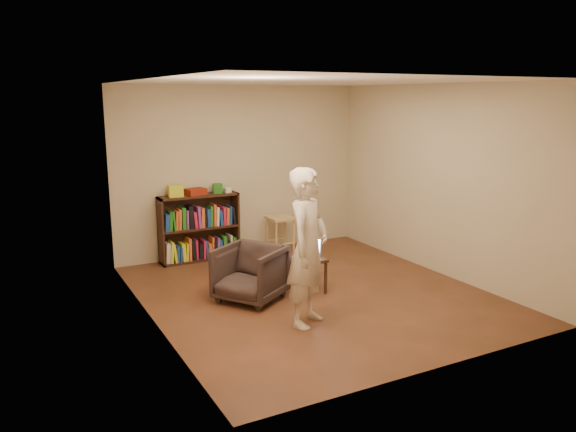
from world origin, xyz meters
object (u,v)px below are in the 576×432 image
bookshelf (199,231)px  armchair (250,273)px  side_table (305,263)px  laptop (308,252)px  person (308,248)px  stool (281,224)px

bookshelf → armchair: size_ratio=1.62×
bookshelf → side_table: bookshelf is taller
bookshelf → laptop: (0.77, -1.96, 0.07)m
side_table → person: person is taller
bookshelf → person: size_ratio=0.70×
armchair → person: bearing=-18.7°
stool → laptop: 1.86m
person → stool: bearing=31.8°
side_table → person: size_ratio=0.26×
stool → side_table: 1.92m
armchair → stool: bearing=109.3°
bookshelf → armchair: 1.94m
stool → armchair: (-1.32, -1.77, -0.12)m
stool → laptop: laptop is taller
laptop → stool: bearing=128.0°
side_table → laptop: laptop is taller
armchair → person: size_ratio=0.43×
bookshelf → armchair: bookshelf is taller
laptop → person: bearing=-65.5°
laptop → person: person is taller
side_table → laptop: size_ratio=1.13×
bookshelf → side_table: (0.70, -1.99, -0.07)m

